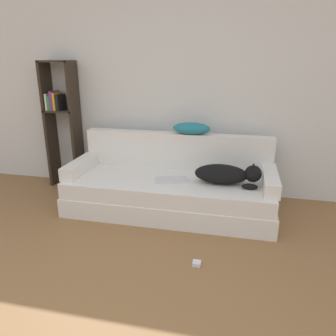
# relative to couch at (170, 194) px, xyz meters

# --- Properties ---
(wall_back) EXTENTS (7.38, 0.06, 2.70)m
(wall_back) POSITION_rel_couch_xyz_m (-0.16, 0.68, 1.16)
(wall_back) COLOR silver
(wall_back) RESTS_ON ground_plane
(couch) EXTENTS (2.26, 0.92, 0.38)m
(couch) POSITION_rel_couch_xyz_m (0.00, 0.00, 0.00)
(couch) COLOR silver
(couch) RESTS_ON ground_plane
(couch_backrest) EXTENTS (2.22, 0.15, 0.42)m
(couch_backrest) POSITION_rel_couch_xyz_m (0.00, 0.39, 0.41)
(couch_backrest) COLOR silver
(couch_backrest) RESTS_ON couch
(couch_arm_left) EXTENTS (0.15, 0.73, 0.14)m
(couch_arm_left) POSITION_rel_couch_xyz_m (-1.05, -0.01, 0.27)
(couch_arm_left) COLOR silver
(couch_arm_left) RESTS_ON couch
(couch_arm_right) EXTENTS (0.15, 0.73, 0.14)m
(couch_arm_right) POSITION_rel_couch_xyz_m (1.05, -0.01, 0.27)
(couch_arm_right) COLOR silver
(couch_arm_right) RESTS_ON couch
(dog) EXTENTS (0.69, 0.25, 0.24)m
(dog) POSITION_rel_couch_xyz_m (0.62, -0.04, 0.30)
(dog) COLOR black
(dog) RESTS_ON couch
(laptop) EXTENTS (0.39, 0.29, 0.02)m
(laptop) POSITION_rel_couch_xyz_m (0.03, -0.07, 0.20)
(laptop) COLOR silver
(laptop) RESTS_ON couch
(throw_pillow) EXTENTS (0.43, 0.20, 0.13)m
(throw_pillow) POSITION_rel_couch_xyz_m (0.17, 0.37, 0.68)
(throw_pillow) COLOR teal
(throw_pillow) RESTS_ON couch_backrest
(bookshelf) EXTENTS (0.41, 0.26, 1.61)m
(bookshelf) POSITION_rel_couch_xyz_m (-1.54, 0.49, 0.72)
(bookshelf) COLOR #2D2319
(bookshelf) RESTS_ON ground_plane
(power_adapter) EXTENTS (0.07, 0.07, 0.03)m
(power_adapter) POSITION_rel_couch_xyz_m (0.44, -0.98, -0.17)
(power_adapter) COLOR silver
(power_adapter) RESTS_ON ground_plane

